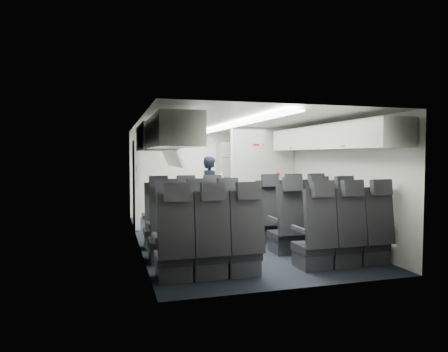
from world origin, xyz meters
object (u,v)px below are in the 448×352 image
seat_row_front (238,221)px  boarding_door (136,183)px  galley_unit (235,179)px  carry_on_bag (156,143)px  seat_row_mid (256,230)px  seat_row_rear (280,242)px  flight_attendant (210,191)px

seat_row_front → boarding_door: 2.71m
galley_unit → carry_on_bag: galley_unit is taller
boarding_door → carry_on_bag: 1.98m
galley_unit → carry_on_bag: 3.87m
seat_row_mid → carry_on_bag: 2.30m
seat_row_front → seat_row_rear: size_ratio=1.00×
seat_row_front → carry_on_bag: carry_on_bag is taller
seat_row_mid → flight_attendant: bearing=91.1°
boarding_door → seat_row_rear: bearing=-67.1°
seat_row_rear → carry_on_bag: 2.88m
seat_row_front → galley_unit: galley_unit is taller
seat_row_rear → flight_attendant: (-0.05, 3.65, 0.37)m
boarding_door → carry_on_bag: size_ratio=4.75×
galley_unit → carry_on_bag: (-2.35, -2.95, 0.83)m
seat_row_rear → galley_unit: 5.17m
galley_unit → boarding_door: size_ratio=1.02×
seat_row_rear → flight_attendant: size_ratio=2.16×
flight_attendant → seat_row_mid: bearing=163.4°
seat_row_mid → carry_on_bag: bearing=139.5°
seat_row_front → flight_attendant: (-0.05, 1.85, 0.37)m
seat_row_front → seat_row_rear: 1.80m
seat_row_rear → galley_unit: size_ratio=1.75×
seat_row_rear → seat_row_mid: bearing=90.0°
seat_row_rear → boarding_door: boarding_door is taller
seat_row_rear → flight_attendant: bearing=90.8°
seat_row_mid → flight_attendant: flight_attendant is taller
galley_unit → boarding_door: 2.84m
galley_unit → flight_attendant: galley_unit is taller
seat_row_mid → boarding_door: (-1.64, 2.99, 0.55)m
galley_unit → carry_on_bag: size_ratio=4.86×
boarding_door → galley_unit: bearing=24.3°
seat_row_mid → seat_row_rear: size_ratio=1.00×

